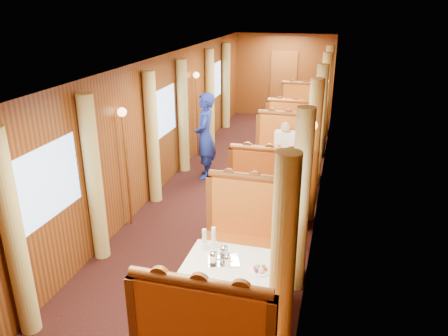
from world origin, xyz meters
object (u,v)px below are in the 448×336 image
(banquette_mid_fwd, at_px, (269,196))
(steward, at_px, (205,136))
(rose_vase_mid, at_px, (279,149))
(fruit_plate, at_px, (260,270))
(banquette_near_aft, at_px, (251,241))
(banquette_mid_aft, at_px, (285,156))
(teapot_right, at_px, (227,262))
(teapot_back, at_px, (224,254))
(table_mid, at_px, (278,177))
(rose_vase_far, at_px, (300,106))
(tea_tray, at_px, (223,260))
(passenger, at_px, (284,146))
(table_far, at_px, (298,127))
(banquette_far_fwd, at_px, (294,136))
(table_near, at_px, (233,290))
(banquette_far_aft, at_px, (302,115))
(teapot_left, at_px, (214,259))

(banquette_mid_fwd, bearing_deg, steward, 135.69)
(rose_vase_mid, bearing_deg, fruit_plate, -84.76)
(banquette_near_aft, xyz_separation_m, banquette_mid_aft, (0.00, 3.50, 0.00))
(teapot_right, relative_size, teapot_back, 0.83)
(table_mid, height_order, rose_vase_far, rose_vase_far)
(banquette_mid_aft, relative_size, tea_tray, 3.94)
(teapot_right, relative_size, passenger, 0.18)
(table_far, relative_size, tea_tray, 3.09)
(teapot_back, bearing_deg, teapot_right, -60.14)
(passenger, bearing_deg, tea_tray, -91.41)
(fruit_plate, relative_size, rose_vase_mid, 0.64)
(banquette_far_fwd, relative_size, rose_vase_far, 3.72)
(table_near, bearing_deg, table_mid, 90.00)
(table_mid, height_order, banquette_mid_fwd, banquette_mid_fwd)
(table_near, relative_size, passenger, 1.38)
(steward, bearing_deg, banquette_mid_fwd, 34.22)
(table_near, distance_m, passenger, 4.26)
(teapot_back, bearing_deg, table_far, 89.27)
(banquette_near_aft, bearing_deg, rose_vase_mid, 90.15)
(fruit_plate, bearing_deg, teapot_right, -179.10)
(teapot_right, bearing_deg, banquette_far_aft, 80.18)
(banquette_far_aft, bearing_deg, banquette_near_aft, -90.00)
(tea_tray, xyz_separation_m, teapot_right, (0.07, -0.09, 0.05))
(teapot_left, bearing_deg, banquette_mid_fwd, 95.84)
(table_mid, distance_m, banquette_far_aft, 4.51)
(banquette_far_aft, xyz_separation_m, fruit_plate, (0.32, -8.11, 0.35))
(banquette_near_aft, bearing_deg, teapot_back, -96.33)
(banquette_far_aft, xyz_separation_m, rose_vase_far, (0.01, -1.01, 0.50))
(tea_tray, relative_size, rose_vase_far, 0.94)
(banquette_mid_aft, distance_m, tea_tray, 4.54)
(banquette_far_fwd, distance_m, steward, 2.56)
(table_near, height_order, passenger, passenger)
(banquette_far_fwd, relative_size, banquette_far_aft, 1.00)
(banquette_far_fwd, bearing_deg, teapot_left, -91.81)
(banquette_mid_aft, bearing_deg, banquette_mid_fwd, -90.00)
(tea_tray, height_order, passenger, passenger)
(banquette_mid_aft, bearing_deg, banquette_near_aft, -90.00)
(banquette_far_aft, bearing_deg, fruit_plate, -87.74)
(table_near, xyz_separation_m, banquette_near_aft, (0.00, 1.01, 0.05))
(table_near, distance_m, banquette_far_aft, 8.01)
(fruit_plate, relative_size, passenger, 0.30)
(table_near, bearing_deg, table_far, 90.00)
(banquette_near_aft, xyz_separation_m, tea_tray, (-0.10, -1.03, 0.33))
(teapot_left, xyz_separation_m, fruit_plate, (0.51, 0.00, -0.04))
(teapot_left, bearing_deg, rose_vase_mid, 97.12)
(table_mid, xyz_separation_m, banquette_far_aft, (0.00, 4.51, 0.05))
(banquette_near_aft, distance_m, fruit_plate, 1.21)
(table_mid, height_order, rose_vase_mid, rose_vase_mid)
(rose_vase_mid, relative_size, passenger, 0.47)
(banquette_near_aft, xyz_separation_m, banquette_far_aft, (0.00, 7.00, 0.00))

